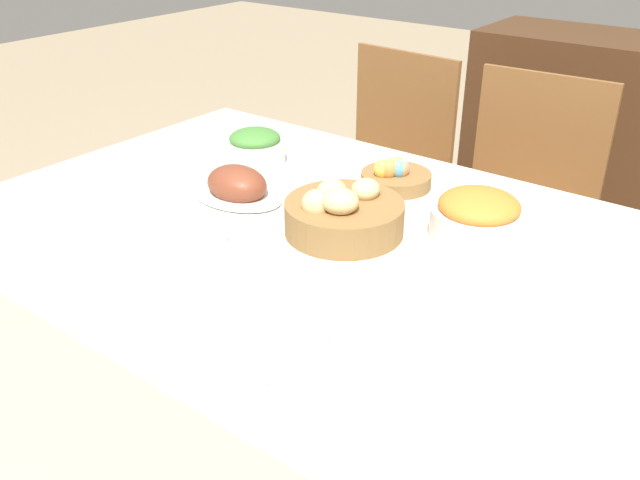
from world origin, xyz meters
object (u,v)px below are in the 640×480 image
at_px(carrot_bowl, 478,218).
at_px(spoon, 321,361).
at_px(chair_far_left, 380,174).
at_px(bread_basket, 343,214).
at_px(egg_basket, 395,176).
at_px(ham_platter, 237,186).
at_px(sideboard, 638,159).
at_px(green_salad_bowl, 255,147).
at_px(fork, 180,293).
at_px(dinner_plate, 239,320).
at_px(butter_dish, 196,234).
at_px(drinking_cup, 410,303).
at_px(chair_far_center, 517,211).
at_px(knife, 306,353).

bearing_deg(carrot_bowl, spoon, -90.98).
xyz_separation_m(chair_far_left, bread_basket, (0.45, -0.86, 0.30)).
relative_size(bread_basket, egg_basket, 1.47).
xyz_separation_m(ham_platter, spoon, (0.54, -0.38, -0.03)).
height_order(sideboard, green_salad_bowl, sideboard).
height_order(carrot_bowl, spoon, carrot_bowl).
bearing_deg(fork, ham_platter, 121.60).
bearing_deg(spoon, sideboard, 88.45).
bearing_deg(carrot_bowl, dinner_plate, -109.51).
xyz_separation_m(sideboard, ham_platter, (-0.52, -1.71, 0.33)).
bearing_deg(chair_far_left, carrot_bowl, -41.05).
xyz_separation_m(chair_far_left, ham_platter, (0.14, -0.86, 0.28)).
distance_m(ham_platter, butter_dish, 0.23).
distance_m(egg_basket, spoon, 0.71).
relative_size(bread_basket, drinking_cup, 3.16).
distance_m(egg_basket, fork, 0.66).
xyz_separation_m(chair_far_center, drinking_cup, (0.22, -1.07, 0.30)).
xyz_separation_m(sideboard, green_salad_bowl, (-0.63, -1.52, 0.35)).
height_order(egg_basket, drinking_cup, drinking_cup).
bearing_deg(knife, ham_platter, 145.19).
bearing_deg(ham_platter, egg_basket, 46.59).
distance_m(chair_far_center, bread_basket, 0.91).
bearing_deg(green_salad_bowl, carrot_bowl, -3.87).
distance_m(dinner_plate, drinking_cup, 0.29).
xyz_separation_m(sideboard, bread_basket, (-0.22, -1.71, 0.35)).
bearing_deg(fork, chair_far_left, 108.01).
height_order(chair_far_center, knife, chair_far_center).
bearing_deg(sideboard, fork, -98.35).
bearing_deg(drinking_cup, egg_basket, 124.05).
bearing_deg(chair_far_center, knife, -85.56).
relative_size(ham_platter, green_salad_bowl, 1.54).
bearing_deg(sideboard, carrot_bowl, -89.14).
height_order(sideboard, drinking_cup, sideboard).
relative_size(egg_basket, ham_platter, 0.71).
xyz_separation_m(chair_far_center, fork, (-0.16, -1.24, 0.26)).
relative_size(egg_basket, spoon, 0.87).
bearing_deg(bread_basket, chair_far_center, 85.72).
height_order(knife, butter_dish, butter_dish).
bearing_deg(ham_platter, bread_basket, 0.02).
bearing_deg(ham_platter, carrot_bowl, 14.64).
distance_m(bread_basket, ham_platter, 0.31).
relative_size(chair_far_left, fork, 4.56).
bearing_deg(egg_basket, chair_far_left, 124.90).
xyz_separation_m(spoon, butter_dish, (-0.45, 0.16, 0.01)).
height_order(chair_far_left, bread_basket, chair_far_left).
bearing_deg(green_salad_bowl, spoon, -41.14).
bearing_deg(knife, sideboard, 91.54).
height_order(spoon, butter_dish, butter_dish).
distance_m(ham_platter, green_salad_bowl, 0.22).
height_order(ham_platter, fork, ham_platter).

